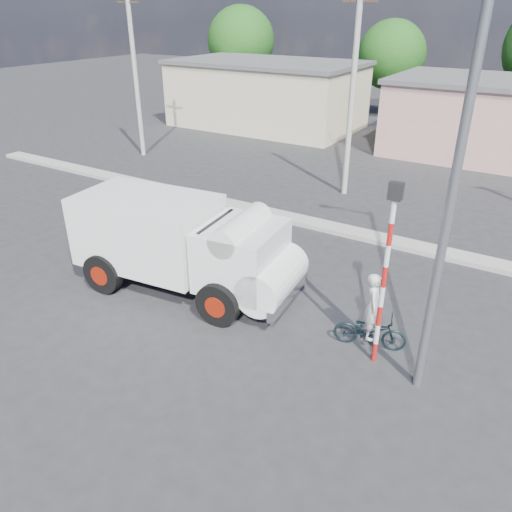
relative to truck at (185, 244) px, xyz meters
The scene contains 9 objects.
ground_plane 3.44m from the truck, 34.53° to the right, with size 120.00×120.00×0.00m, color #2A2A2C.
median 6.89m from the truck, 67.76° to the left, with size 40.00×0.80×0.16m, color #99968E.
truck is the anchor object (origin of this frame).
bicycle 5.56m from the truck, ahead, with size 0.60×1.73×0.91m, color black.
cyclist 5.50m from the truck, ahead, with size 0.62×0.41×1.70m, color silver.
traffic_pole 5.87m from the truck, ahead, with size 0.28×0.18×4.36m.
streetlight 7.56m from the truck, ahead, with size 2.34×0.22×9.00m.
building_row 20.58m from the truck, 79.77° to the left, with size 37.80×7.30×4.44m.
utility_poles 12.05m from the truck, 60.47° to the left, with size 35.40×0.24×8.00m.
Camera 1 is at (5.81, -7.91, 7.47)m, focal length 35.00 mm.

